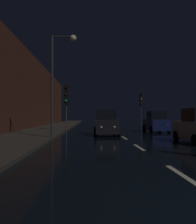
% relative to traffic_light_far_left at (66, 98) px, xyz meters
% --- Properties ---
extents(ground, '(26.54, 84.00, 0.02)m').
position_rel_traffic_light_far_left_xyz_m(ground, '(4.77, 4.66, -3.34)').
color(ground, black).
extents(sidewalk_left, '(4.40, 84.00, 0.15)m').
position_rel_traffic_light_far_left_xyz_m(sidewalk_left, '(-2.30, 4.66, -3.26)').
color(sidewalk_left, '#38332B').
rests_on(sidewalk_left, ground).
extents(building_facade_left, '(0.80, 63.00, 8.87)m').
position_rel_traffic_light_far_left_xyz_m(building_facade_left, '(-4.90, 1.16, 1.10)').
color(building_facade_left, '#472319').
rests_on(building_facade_left, ground).
extents(lane_centerline, '(0.16, 12.56, 0.01)m').
position_rel_traffic_light_far_left_xyz_m(lane_centerline, '(4.77, -11.60, -3.33)').
color(lane_centerline, beige).
rests_on(lane_centerline, ground).
extents(traffic_light_far_left, '(0.34, 0.47, 4.62)m').
position_rel_traffic_light_far_left_xyz_m(traffic_light_far_left, '(0.00, 0.00, 0.00)').
color(traffic_light_far_left, '#38383A').
rests_on(traffic_light_far_left, ground).
extents(traffic_light_far_right, '(0.34, 0.47, 4.88)m').
position_rel_traffic_light_far_left_xyz_m(traffic_light_far_right, '(9.54, 9.64, 0.21)').
color(traffic_light_far_right, '#38383A').
rests_on(traffic_light_far_right, ground).
extents(streetlamp_overhead, '(1.70, 0.44, 7.01)m').
position_rel_traffic_light_far_left_xyz_m(streetlamp_overhead, '(0.27, -7.36, 1.33)').
color(streetlamp_overhead, '#2D2D30').
rests_on(streetlamp_overhead, ground).
extents(car_approaching_headlights, '(1.91, 4.14, 2.08)m').
position_rel_traffic_light_far_left_xyz_m(car_approaching_headlights, '(3.63, -4.12, -2.38)').
color(car_approaching_headlights, black).
rests_on(car_approaching_headlights, ground).
extents(car_distant_taillights, '(1.80, 3.89, 1.96)m').
position_rel_traffic_light_far_left_xyz_m(car_distant_taillights, '(6.20, 16.89, -2.44)').
color(car_distant_taillights, '#141E51').
rests_on(car_distant_taillights, ground).
extents(car_parked_right_far, '(1.84, 3.98, 2.00)m').
position_rel_traffic_light_far_left_xyz_m(car_parked_right_far, '(8.74, -0.53, -2.42)').
color(car_parked_right_far, '#141E51').
rests_on(car_parked_right_far, ground).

